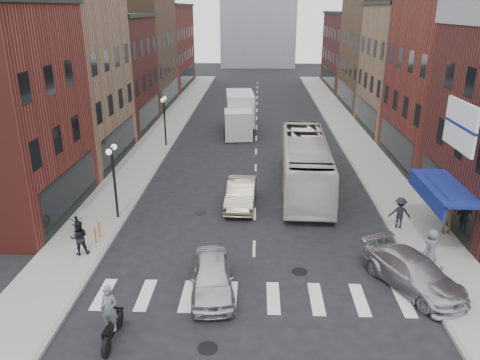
% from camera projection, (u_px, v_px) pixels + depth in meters
% --- Properties ---
extents(ground, '(160.00, 160.00, 0.00)m').
position_uv_depth(ground, '(254.00, 259.00, 21.34)').
color(ground, black).
rests_on(ground, ground).
extents(sidewalk_left, '(3.00, 74.00, 0.15)m').
position_uv_depth(sidewalk_left, '(162.00, 134.00, 42.23)').
color(sidewalk_left, gray).
rests_on(sidewalk_left, ground).
extents(sidewalk_right, '(3.00, 74.00, 0.15)m').
position_uv_depth(sidewalk_right, '(352.00, 136.00, 41.63)').
color(sidewalk_right, gray).
rests_on(sidewalk_right, ground).
extents(curb_left, '(0.20, 74.00, 0.16)m').
position_uv_depth(curb_left, '(179.00, 135.00, 42.21)').
color(curb_left, gray).
rests_on(curb_left, ground).
extents(curb_right, '(0.20, 74.00, 0.16)m').
position_uv_depth(curb_right, '(335.00, 136.00, 41.71)').
color(curb_right, gray).
rests_on(curb_right, ground).
extents(crosswalk_stripes, '(12.00, 2.20, 0.01)m').
position_uv_depth(crosswalk_stripes, '(253.00, 297.00, 18.52)').
color(crosswalk_stripes, silver).
rests_on(crosswalk_stripes, ground).
extents(bldg_left_mid_a, '(10.30, 10.20, 12.30)m').
position_uv_depth(bldg_left_mid_a, '(44.00, 78.00, 32.86)').
color(bldg_left_mid_a, '#856349').
rests_on(bldg_left_mid_a, ground).
extents(bldg_left_mid_b, '(10.30, 10.20, 10.30)m').
position_uv_depth(bldg_left_mid_b, '(93.00, 73.00, 42.58)').
color(bldg_left_mid_b, '#4B1D1A').
rests_on(bldg_left_mid_b, ground).
extents(bldg_left_far_a, '(10.30, 12.20, 13.30)m').
position_uv_depth(bldg_left_far_a, '(124.00, 47.00, 52.37)').
color(bldg_left_far_a, brown).
rests_on(bldg_left_far_a, ground).
extents(bldg_left_far_b, '(10.30, 16.20, 11.30)m').
position_uv_depth(bldg_left_far_b, '(151.00, 46.00, 65.84)').
color(bldg_left_far_b, maroon).
rests_on(bldg_left_far_b, ground).
extents(bldg_right_mid_a, '(10.30, 10.20, 14.30)m').
position_uv_depth(bldg_right_mid_a, '(480.00, 65.00, 31.44)').
color(bldg_right_mid_a, maroon).
rests_on(bldg_right_mid_a, ground).
extents(bldg_right_mid_b, '(10.30, 10.20, 11.30)m').
position_uv_depth(bldg_right_mid_b, '(427.00, 69.00, 41.34)').
color(bldg_right_mid_b, '#856349').
rests_on(bldg_right_mid_b, ground).
extents(bldg_right_far_a, '(10.30, 12.20, 12.30)m').
position_uv_depth(bldg_right_far_a, '(394.00, 52.00, 51.47)').
color(bldg_right_far_a, brown).
rests_on(bldg_right_far_a, ground).
extents(bldg_right_far_b, '(10.30, 16.20, 10.30)m').
position_uv_depth(bldg_right_far_b, '(366.00, 51.00, 64.94)').
color(bldg_right_far_b, '#4B1D1A').
rests_on(bldg_right_far_b, ground).
extents(awning_blue, '(1.80, 5.00, 0.78)m').
position_uv_depth(awning_blue, '(441.00, 188.00, 22.45)').
color(awning_blue, navy).
rests_on(awning_blue, ground).
extents(billboard_sign, '(1.52, 3.00, 3.70)m').
position_uv_depth(billboard_sign, '(462.00, 127.00, 19.37)').
color(billboard_sign, black).
rests_on(billboard_sign, ground).
extents(streetlamp_near, '(0.32, 1.22, 4.11)m').
position_uv_depth(streetlamp_near, '(113.00, 169.00, 24.34)').
color(streetlamp_near, black).
rests_on(streetlamp_near, ground).
extents(streetlamp_far, '(0.32, 1.22, 4.11)m').
position_uv_depth(streetlamp_far, '(164.00, 112.00, 37.46)').
color(streetlamp_far, black).
rests_on(streetlamp_far, ground).
extents(bike_rack, '(0.08, 0.68, 0.80)m').
position_uv_depth(bike_rack, '(97.00, 233.00, 22.63)').
color(bike_rack, '#D8590C').
rests_on(bike_rack, sidewalk_left).
extents(box_truck, '(2.84, 8.08, 3.45)m').
position_uv_depth(box_truck, '(240.00, 114.00, 42.56)').
color(box_truck, silver).
rests_on(box_truck, ground).
extents(motorcycle_rider, '(0.64, 2.16, 2.20)m').
position_uv_depth(motorcycle_rider, '(111.00, 317.00, 15.72)').
color(motorcycle_rider, black).
rests_on(motorcycle_rider, ground).
extents(transit_bus, '(3.20, 11.82, 3.26)m').
position_uv_depth(transit_bus, '(305.00, 163.00, 29.26)').
color(transit_bus, silver).
rests_on(transit_bus, ground).
extents(sedan_left_near, '(2.19, 4.37, 1.43)m').
position_uv_depth(sedan_left_near, '(212.00, 277.00, 18.62)').
color(sedan_left_near, silver).
rests_on(sedan_left_near, ground).
extents(sedan_left_far, '(1.78, 4.62, 1.50)m').
position_uv_depth(sedan_left_far, '(241.00, 193.00, 26.88)').
color(sedan_left_far, '#ABA18B').
rests_on(sedan_left_far, ground).
extents(curb_car, '(3.92, 5.19, 1.40)m').
position_uv_depth(curb_car, '(414.00, 273.00, 18.94)').
color(curb_car, '#AFAFB4').
rests_on(curb_car, ground).
extents(parked_bicycle, '(1.16, 1.86, 0.92)m').
position_uv_depth(parked_bicycle, '(77.00, 223.00, 23.49)').
color(parked_bicycle, black).
rests_on(parked_bicycle, sidewalk_left).
extents(ped_left_solo, '(0.90, 0.69, 1.63)m').
position_uv_depth(ped_left_solo, '(79.00, 238.00, 21.24)').
color(ped_left_solo, black).
rests_on(ped_left_solo, sidewalk_left).
extents(ped_right_a, '(1.13, 0.67, 1.66)m').
position_uv_depth(ped_right_a, '(400.00, 213.00, 23.80)').
color(ped_right_a, black).
rests_on(ped_right_a, sidewalk_right).
extents(ped_right_b, '(1.11, 0.71, 1.76)m').
position_uv_depth(ped_right_b, '(448.00, 218.00, 23.13)').
color(ped_right_b, olive).
rests_on(ped_right_b, sidewalk_right).
extents(ped_right_c, '(0.92, 0.85, 1.58)m').
position_uv_depth(ped_right_c, '(431.00, 247.00, 20.51)').
color(ped_right_c, '#5B5D63').
rests_on(ped_right_c, sidewalk_right).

